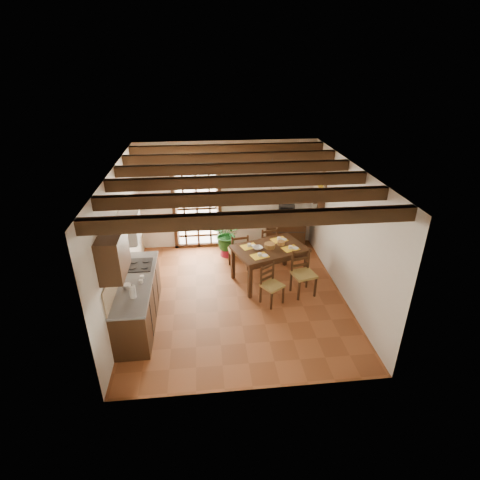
{
  "coord_description": "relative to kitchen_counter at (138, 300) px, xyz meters",
  "views": [
    {
      "loc": [
        -0.64,
        -6.61,
        4.64
      ],
      "look_at": [
        0.1,
        0.4,
        1.15
      ],
      "focal_mm": 28.0,
      "sensor_mm": 36.0,
      "label": 1
    }
  ],
  "objects": [
    {
      "name": "chair_far_right",
      "position": [
        2.83,
        2.06,
        -0.17
      ],
      "size": [
        0.53,
        0.51,
        0.96
      ],
      "rotation": [
        0.0,
        0.0,
        3.36
      ],
      "color": "#A38A45",
      "rests_on": "ground_plane"
    },
    {
      "name": "upper_cabinet",
      "position": [
        -0.12,
        -0.7,
        1.38
      ],
      "size": [
        0.35,
        0.8,
        0.7
      ],
      "primitive_type": "cube",
      "color": "#331E10",
      "rests_on": "room_shell"
    },
    {
      "name": "shelf_flowers",
      "position": [
        4.1,
        2.2,
        1.38
      ],
      "size": [
        0.14,
        0.14,
        0.36
      ],
      "color": "yellow",
      "rests_on": "shelf_vase"
    },
    {
      "name": "chair_near_right",
      "position": [
        3.36,
        0.58,
        -0.17
      ],
      "size": [
        0.54,
        0.53,
        0.98
      ],
      "rotation": [
        0.0,
        0.0,
        0.24
      ],
      "color": "#A38A45",
      "rests_on": "ground_plane"
    },
    {
      "name": "counter_items",
      "position": [
        0.0,
        0.09,
        0.49
      ],
      "size": [
        0.5,
        1.43,
        0.25
      ],
      "color": "black",
      "rests_on": "kitchen_counter"
    },
    {
      "name": "room_shell",
      "position": [
        1.96,
        0.6,
        1.34
      ],
      "size": [
        4.52,
        5.02,
        2.81
      ],
      "color": "silver",
      "rests_on": "ground_plane"
    },
    {
      "name": "crt_tv",
      "position": [
        3.46,
        2.82,
        0.58
      ],
      "size": [
        0.48,
        0.45,
        0.35
      ],
      "rotation": [
        0.0,
        0.0,
        -0.21
      ],
      "color": "black",
      "rests_on": "sideboard"
    },
    {
      "name": "french_door",
      "position": [
        1.16,
        3.05,
        0.7
      ],
      "size": [
        1.26,
        0.11,
        2.32
      ],
      "color": "white",
      "rests_on": "ground_plane"
    },
    {
      "name": "shelf_vase",
      "position": [
        4.1,
        2.2,
        1.18
      ],
      "size": [
        0.15,
        0.15,
        0.15
      ],
      "primitive_type": "imported",
      "color": "#B2BFB2",
      "rests_on": "wall_shelf"
    },
    {
      "name": "chair_near_left",
      "position": [
        2.64,
        0.31,
        -0.21
      ],
      "size": [
        0.54,
        0.53,
        0.85
      ],
      "rotation": [
        0.0,
        0.0,
        0.59
      ],
      "color": "#A38A45",
      "rests_on": "ground_plane"
    },
    {
      "name": "fuse_box",
      "position": [
        3.46,
        3.08,
        1.28
      ],
      "size": [
        0.25,
        0.03,
        0.32
      ],
      "primitive_type": "cube",
      "color": "white",
      "rests_on": "room_shell"
    },
    {
      "name": "sideboard",
      "position": [
        3.46,
        2.83,
        -0.04
      ],
      "size": [
        1.06,
        0.57,
        0.86
      ],
      "primitive_type": "cube",
      "rotation": [
        0.0,
        0.0,
        -0.12
      ],
      "color": "#331E10",
      "rests_on": "ground_plane"
    },
    {
      "name": "plant_pot",
      "position": [
        1.89,
        2.48,
        -0.36
      ],
      "size": [
        0.39,
        0.39,
        0.24
      ],
      "primitive_type": "cone",
      "color": "maroon",
      "rests_on": "ground_plane"
    },
    {
      "name": "chair_far_left",
      "position": [
        2.1,
        1.8,
        -0.18
      ],
      "size": [
        0.48,
        0.46,
        0.93
      ],
      "rotation": [
        0.0,
        0.0,
        3.26
      ],
      "color": "#A38A45",
      "rests_on": "ground_plane"
    },
    {
      "name": "table_setting",
      "position": [
        2.73,
        1.19,
        0.48
      ],
      "size": [
        1.12,
        0.75,
        0.1
      ],
      "rotation": [
        0.0,
        0.0,
        0.35
      ],
      "color": "yellow",
      "rests_on": "dining_table"
    },
    {
      "name": "table_bowl",
      "position": [
        2.46,
        1.15,
        0.39
      ],
      "size": [
        0.28,
        0.28,
        0.05
      ],
      "primitive_type": "imported",
      "rotation": [
        0.0,
        0.0,
        0.35
      ],
      "color": "white",
      "rests_on": "dining_table"
    },
    {
      "name": "framed_picture",
      "position": [
        4.18,
        2.2,
        1.58
      ],
      "size": [
        0.03,
        0.32,
        0.32
      ],
      "color": "brown",
      "rests_on": "room_shell"
    },
    {
      "name": "range_hood",
      "position": [
        -0.09,
        0.55,
        1.26
      ],
      "size": [
        0.38,
        0.6,
        0.54
      ],
      "color": "white",
      "rests_on": "room_shell"
    },
    {
      "name": "wall_shelf",
      "position": [
        4.1,
        2.2,
        1.04
      ],
      "size": [
        0.2,
        0.42,
        0.2
      ],
      "color": "#331E10",
      "rests_on": "room_shell"
    },
    {
      "name": "dining_table",
      "position": [
        2.73,
        1.19,
        0.25
      ],
      "size": [
        1.78,
        1.45,
        0.83
      ],
      "rotation": [
        0.0,
        0.0,
        0.35
      ],
      "color": "#341E11",
      "rests_on": "ground_plane"
    },
    {
      "name": "potted_plant",
      "position": [
        1.89,
        2.48,
        0.1
      ],
      "size": [
        2.38,
        2.25,
        2.1
      ],
      "primitive_type": "imported",
      "rotation": [
        0.0,
        0.0,
        -0.42
      ],
      "color": "#144C19",
      "rests_on": "ground_plane"
    },
    {
      "name": "pendant_lamp",
      "position": [
        2.73,
        1.29,
        1.6
      ],
      "size": [
        0.36,
        0.36,
        0.84
      ],
      "color": "black",
      "rests_on": "room_shell"
    },
    {
      "name": "ceiling_beams",
      "position": [
        1.96,
        0.6,
        2.22
      ],
      "size": [
        4.5,
        4.34,
        0.2
      ],
      "color": "black",
      "rests_on": "room_shell"
    },
    {
      "name": "ground_plane",
      "position": [
        1.96,
        0.6,
        -0.47
      ],
      "size": [
        5.0,
        5.0,
        0.0
      ],
      "primitive_type": "plane",
      "color": "brown"
    },
    {
      "name": "kitchen_counter",
      "position": [
        0.0,
        0.0,
        0.0
      ],
      "size": [
        0.64,
        2.25,
        1.38
      ],
      "color": "#331E10",
      "rests_on": "ground_plane"
    }
  ]
}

